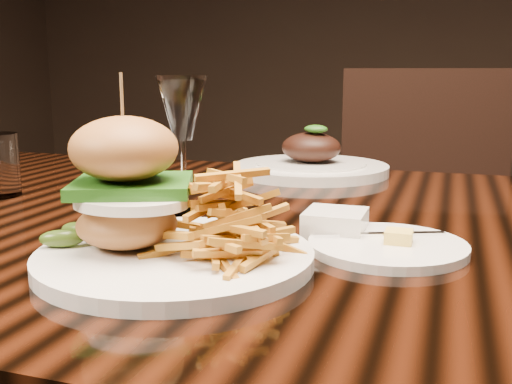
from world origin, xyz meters
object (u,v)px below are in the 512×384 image
(burger_plate, at_px, (173,214))
(far_dish, at_px, (311,164))
(chair_far, at_px, (424,224))
(wine_glass, at_px, (182,113))
(dining_table, at_px, (293,275))

(burger_plate, xyz_separation_m, far_dish, (0.01, 0.58, -0.03))
(burger_plate, distance_m, chair_far, 1.16)
(wine_glass, bearing_deg, burger_plate, -67.76)
(wine_glass, height_order, chair_far, chair_far)
(chair_far, bearing_deg, far_dish, -117.62)
(dining_table, relative_size, far_dish, 5.50)
(far_dish, bearing_deg, dining_table, -80.35)
(burger_plate, distance_m, wine_glass, 0.24)
(far_dish, bearing_deg, chair_far, 70.06)
(dining_table, bearing_deg, wine_glass, -177.62)
(burger_plate, distance_m, far_dish, 0.58)
(dining_table, xyz_separation_m, burger_plate, (-0.07, -0.22, 0.13))
(dining_table, distance_m, far_dish, 0.38)
(dining_table, distance_m, chair_far, 0.91)
(dining_table, height_order, far_dish, far_dish)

